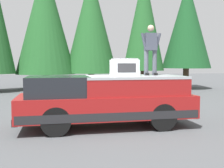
% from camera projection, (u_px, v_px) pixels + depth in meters
% --- Properties ---
extents(ground_plane, '(90.00, 90.00, 0.00)m').
position_uv_depth(ground_plane, '(107.00, 126.00, 8.94)').
color(ground_plane, '#4C4F51').
extents(pickup_truck, '(2.01, 5.54, 1.65)m').
position_uv_depth(pickup_truck, '(106.00, 100.00, 8.82)').
color(pickup_truck, maroon).
rests_on(pickup_truck, ground).
extents(compressor_unit, '(0.65, 0.84, 0.56)m').
position_uv_depth(compressor_unit, '(124.00, 67.00, 8.83)').
color(compressor_unit, silver).
rests_on(compressor_unit, pickup_truck).
extents(person_on_truck_bed, '(0.29, 0.72, 1.69)m').
position_uv_depth(person_on_truck_bed, '(151.00, 49.00, 9.25)').
color(person_on_truck_bed, '#4C515B').
rests_on(person_on_truck_bed, pickup_truck).
extents(parked_car_maroon, '(1.64, 4.10, 1.16)m').
position_uv_depth(parked_car_maroon, '(151.00, 86.00, 18.08)').
color(parked_car_maroon, maroon).
rests_on(parked_car_maroon, ground).
extents(parked_car_silver, '(1.64, 4.10, 1.16)m').
position_uv_depth(parked_car_silver, '(64.00, 88.00, 16.89)').
color(parked_car_silver, silver).
rests_on(parked_car_silver, ground).
extents(conifer_far_left, '(3.95, 3.95, 8.82)m').
position_uv_depth(conifer_far_left, '(187.00, 25.00, 22.34)').
color(conifer_far_left, '#4C3826').
rests_on(conifer_far_left, ground).
extents(conifer_left, '(3.30, 3.30, 9.49)m').
position_uv_depth(conifer_left, '(144.00, 20.00, 21.75)').
color(conifer_left, '#4C3826').
rests_on(conifer_left, ground).
extents(conifer_center_left, '(4.27, 4.27, 9.62)m').
position_uv_depth(conifer_center_left, '(91.00, 23.00, 22.56)').
color(conifer_center_left, '#4C3826').
rests_on(conifer_center_left, ground).
extents(conifer_center_right, '(4.71, 4.71, 10.12)m').
position_uv_depth(conifer_center_right, '(45.00, 18.00, 21.75)').
color(conifer_center_right, '#4C3826').
rests_on(conifer_center_right, ground).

